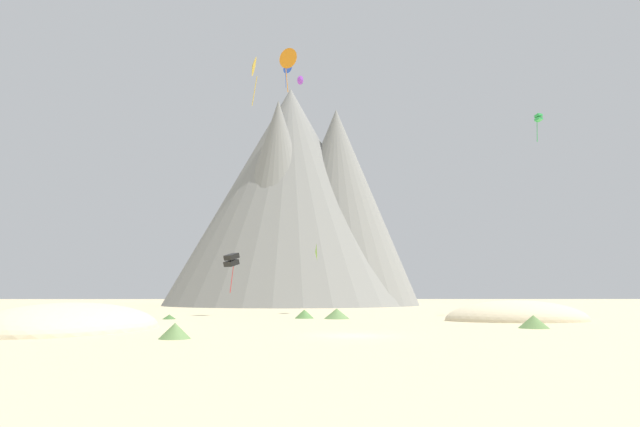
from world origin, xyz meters
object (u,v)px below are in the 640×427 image
at_px(kite_green_mid, 538,118).
at_px(kite_lime_low, 316,252).
at_px(bush_far_left, 119,318).
at_px(kite_violet_high, 301,80).
at_px(bush_near_right, 304,314).
at_px(kite_blue_high, 287,68).
at_px(bush_mid_center, 175,331).
at_px(rock_massif, 299,197).
at_px(kite_orange_high, 289,59).
at_px(kite_black_low, 231,260).
at_px(bush_low_patch, 169,317).
at_px(kite_gold_high, 253,67).
at_px(bush_ridge_crest, 337,314).
at_px(bush_far_right, 534,322).

relative_size(kite_green_mid, kite_lime_low, 1.55).
bearing_deg(bush_far_left, kite_violet_high, 68.94).
bearing_deg(bush_near_right, kite_blue_high, 98.04).
height_order(bush_mid_center, kite_violet_high, kite_violet_high).
relative_size(bush_far_left, rock_massif, 0.04).
distance_m(rock_massif, kite_orange_high, 58.91).
xyz_separation_m(kite_black_low, kite_lime_low, (10.12, 6.17, 1.39)).
distance_m(bush_far_left, rock_massif, 75.15).
relative_size(bush_low_patch, kite_gold_high, 0.23).
distance_m(bush_low_patch, kite_gold_high, 30.45).
height_order(kite_black_low, kite_gold_high, kite_gold_high).
bearing_deg(rock_massif, kite_orange_high, -89.68).
bearing_deg(bush_ridge_crest, bush_far_right, -47.29).
xyz_separation_m(bush_ridge_crest, kite_black_low, (-12.19, 8.77, 5.98)).
bearing_deg(bush_far_right, kite_green_mid, 64.69).
bearing_deg(kite_lime_low, bush_near_right, -5.15).
height_order(kite_green_mid, kite_orange_high, kite_orange_high).
bearing_deg(kite_green_mid, bush_mid_center, 18.30).
xyz_separation_m(bush_far_right, kite_lime_low, (-16.25, 30.31, 7.40)).
bearing_deg(kite_violet_high, rock_massif, 42.05).
bearing_deg(bush_mid_center, bush_ridge_crest, 67.14).
xyz_separation_m(bush_mid_center, bush_far_left, (-9.17, 17.23, -0.05)).
bearing_deg(kite_orange_high, bush_ridge_crest, 173.33).
distance_m(bush_ridge_crest, rock_massif, 66.95).
height_order(rock_massif, kite_green_mid, rock_massif).
bearing_deg(kite_green_mid, bush_low_patch, -11.93).
relative_size(rock_massif, kite_lime_low, 32.18).
bearing_deg(kite_orange_high, bush_mid_center, 110.70).
bearing_deg(kite_black_low, bush_far_right, 177.29).
relative_size(bush_low_patch, kite_orange_high, 0.26).
relative_size(kite_green_mid, kite_blue_high, 0.90).
height_order(bush_mid_center, kite_gold_high, kite_gold_high).
relative_size(bush_mid_center, kite_blue_high, 0.47).
distance_m(bush_near_right, kite_black_low, 13.21).
bearing_deg(bush_far_right, kite_orange_high, 135.13).
bearing_deg(kite_black_low, kite_lime_low, -108.87).
height_order(bush_low_patch, bush_far_left, bush_far_left).
height_order(bush_near_right, bush_low_patch, bush_near_right).
xyz_separation_m(kite_lime_low, kite_orange_high, (-3.29, -10.86, 21.87)).
distance_m(bush_mid_center, kite_gold_high, 41.48).
distance_m(bush_mid_center, kite_green_mid, 55.22).
height_order(bush_low_patch, kite_blue_high, kite_blue_high).
bearing_deg(kite_green_mid, kite_black_low, -24.06).
bearing_deg(kite_lime_low, kite_black_low, -58.53).
distance_m(bush_far_left, kite_black_low, 18.91).
relative_size(kite_gold_high, kite_blue_high, 1.51).
bearing_deg(bush_far_right, kite_violet_high, 111.74).
bearing_deg(bush_near_right, kite_violet_high, 92.25).
distance_m(bush_ridge_crest, kite_green_mid, 36.38).
height_order(bush_near_right, bush_far_left, bush_near_right).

